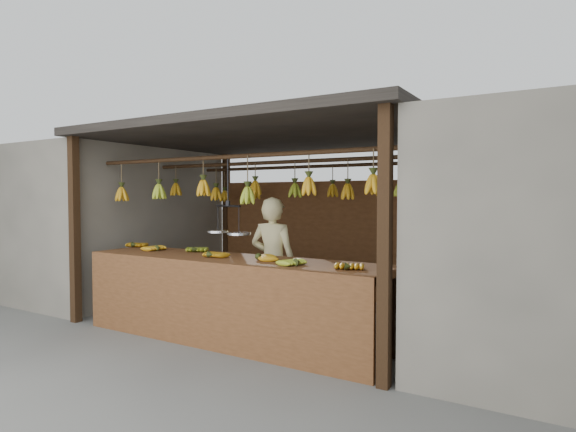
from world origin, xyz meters
The scene contains 8 objects.
ground centered at (0.00, 0.00, 0.00)m, with size 80.00×80.00×0.00m, color #5B5B57.
stall centered at (0.00, 0.33, 1.97)m, with size 4.30×3.30×2.40m.
neighbor_left centered at (-3.60, 0.00, 1.15)m, with size 3.00×3.00×2.30m, color slate.
counter centered at (0.13, -1.23, 0.71)m, with size 3.62×0.81×0.96m.
hanging_bananas centered at (0.00, 0.00, 1.63)m, with size 3.63×2.26×0.39m.
balance_scale centered at (0.01, -1.00, 1.21)m, with size 0.65×0.39×0.85m.
vendor centered at (0.25, -0.46, 0.78)m, with size 0.57×0.37×1.55m, color beige.
bag_bundles centered at (1.94, 1.35, 0.98)m, with size 0.08×0.26×1.25m.
Camera 1 is at (3.33, -5.21, 1.56)m, focal length 30.00 mm.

